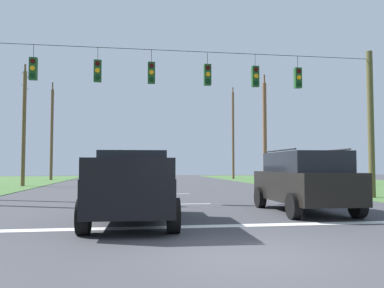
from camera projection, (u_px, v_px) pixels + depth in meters
name	position (u px, v px, depth m)	size (l,w,h in m)	color
ground_plane	(248.00, 256.00, 6.81)	(120.00, 120.00, 0.00)	#3D3D42
stop_bar_stripe	(209.00, 226.00, 10.19)	(16.04, 0.45, 0.01)	white
lane_dash_0	(180.00, 204.00, 16.11)	(0.15, 2.50, 0.01)	white
lane_dash_1	(167.00, 194.00, 22.05)	(0.15, 2.50, 0.01)	white
lane_dash_2	(157.00, 186.00, 30.39)	(0.15, 2.50, 0.01)	white
overhead_signal_span	(174.00, 108.00, 17.88)	(19.32, 0.31, 7.06)	brown
pickup_truck	(132.00, 186.00, 10.99)	(2.44, 5.47, 1.95)	black
suv_black	(304.00, 180.00, 13.26)	(2.30, 4.84, 2.05)	black
distant_car_crossing_white	(134.00, 177.00, 27.36)	(2.05, 4.31, 1.52)	silver
utility_pole_mid_right	(265.00, 131.00, 34.28)	(0.34, 1.89, 9.35)	brown
utility_pole_far_right	(233.00, 133.00, 47.09)	(0.28, 1.71, 10.77)	brown
utility_pole_far_left	(24.00, 125.00, 30.26)	(0.28, 1.82, 9.23)	brown
utility_pole_distant_right	(52.00, 132.00, 43.32)	(0.31, 1.99, 10.58)	brown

